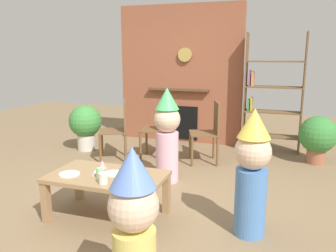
# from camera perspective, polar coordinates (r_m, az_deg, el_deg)

# --- Properties ---
(ground_plane) EXTENTS (12.00, 12.00, 0.00)m
(ground_plane) POSITION_cam_1_polar(r_m,az_deg,el_deg) (3.88, -4.08, -11.96)
(ground_plane) COLOR #846B4C
(brick_fireplace_feature) EXTENTS (2.20, 0.28, 2.40)m
(brick_fireplace_feature) POSITION_cam_1_polar(r_m,az_deg,el_deg) (6.12, 2.10, 8.53)
(brick_fireplace_feature) COLOR #935138
(brick_fireplace_feature) RESTS_ON ground_plane
(bookshelf) EXTENTS (0.90, 0.28, 1.90)m
(bookshelf) POSITION_cam_1_polar(r_m,az_deg,el_deg) (5.70, 16.68, 4.62)
(bookshelf) COLOR brown
(bookshelf) RESTS_ON ground_plane
(coffee_table) EXTENTS (1.11, 0.64, 0.44)m
(coffee_table) POSITION_cam_1_polar(r_m,az_deg,el_deg) (3.37, -10.16, -9.13)
(coffee_table) COLOR #9E7A51
(coffee_table) RESTS_ON ground_plane
(paper_cup_near_left) EXTENTS (0.08, 0.08, 0.10)m
(paper_cup_near_left) POSITION_cam_1_polar(r_m,az_deg,el_deg) (3.12, -10.85, -8.61)
(paper_cup_near_left) COLOR silver
(paper_cup_near_left) RESTS_ON coffee_table
(paper_cup_near_right) EXTENTS (0.06, 0.06, 0.09)m
(paper_cup_near_right) POSITION_cam_1_polar(r_m,az_deg,el_deg) (3.26, -11.39, -7.74)
(paper_cup_near_right) COLOR #8CD18C
(paper_cup_near_right) RESTS_ON coffee_table
(paper_cup_center) EXTENTS (0.07, 0.07, 0.09)m
(paper_cup_center) POSITION_cam_1_polar(r_m,az_deg,el_deg) (3.26, -5.17, -7.61)
(paper_cup_center) COLOR #669EE0
(paper_cup_center) RESTS_ON coffee_table
(paper_plate_front) EXTENTS (0.20, 0.20, 0.01)m
(paper_plate_front) POSITION_cam_1_polar(r_m,az_deg,el_deg) (3.43, -16.23, -7.75)
(paper_plate_front) COLOR white
(paper_plate_front) RESTS_ON coffee_table
(paper_plate_rear) EXTENTS (0.18, 0.18, 0.01)m
(paper_plate_rear) POSITION_cam_1_polar(r_m,az_deg,el_deg) (3.36, -9.18, -7.84)
(paper_plate_rear) COLOR white
(paper_plate_rear) RESTS_ON coffee_table
(birthday_cake_slice) EXTENTS (0.10, 0.10, 0.08)m
(birthday_cake_slice) POSITION_cam_1_polar(r_m,az_deg,el_deg) (3.52, -11.00, -6.33)
(birthday_cake_slice) COLOR pink
(birthday_cake_slice) RESTS_ON coffee_table
(table_fork) EXTENTS (0.08, 0.14, 0.01)m
(table_fork) POSITION_cam_1_polar(r_m,az_deg,el_deg) (3.40, -12.24, -7.74)
(table_fork) COLOR silver
(table_fork) RESTS_ON coffee_table
(child_with_cone_hat) EXTENTS (0.30, 0.30, 1.08)m
(child_with_cone_hat) POSITION_cam_1_polar(r_m,az_deg,el_deg) (2.08, -5.72, -17.13)
(child_with_cone_hat) COLOR #E0CC66
(child_with_cone_hat) RESTS_ON ground_plane
(child_in_pink) EXTENTS (0.31, 0.31, 1.14)m
(child_in_pink) POSITION_cam_1_polar(r_m,az_deg,el_deg) (3.03, 13.90, -7.16)
(child_in_pink) COLOR #4C7FC6
(child_in_pink) RESTS_ON ground_plane
(child_by_the_chairs) EXTENTS (0.33, 0.33, 1.18)m
(child_by_the_chairs) POSITION_cam_1_polar(r_m,az_deg,el_deg) (4.17, -0.15, -1.15)
(child_by_the_chairs) COLOR #EAB2C6
(child_by_the_chairs) RESTS_ON ground_plane
(dining_chair_left) EXTENTS (0.53, 0.53, 0.90)m
(dining_chair_left) POSITION_cam_1_polar(r_m,az_deg,el_deg) (5.11, -8.24, -0.06)
(dining_chair_left) COLOR brown
(dining_chair_left) RESTS_ON ground_plane
(dining_chair_middle) EXTENTS (0.45, 0.45, 0.90)m
(dining_chair_middle) POSITION_cam_1_polar(r_m,az_deg,el_deg) (5.12, -1.24, 0.10)
(dining_chair_middle) COLOR brown
(dining_chair_middle) RESTS_ON ground_plane
(dining_chair_right) EXTENTS (0.51, 0.51, 0.90)m
(dining_chair_right) POSITION_cam_1_polar(r_m,az_deg,el_deg) (4.95, 7.08, -0.43)
(dining_chair_right) COLOR brown
(dining_chair_right) RESTS_ON ground_plane
(potted_plant_tall) EXTENTS (0.54, 0.54, 0.70)m
(potted_plant_tall) POSITION_cam_1_polar(r_m,az_deg,el_deg) (5.35, 23.84, -1.59)
(potted_plant_tall) COLOR #9E5B42
(potted_plant_tall) RESTS_ON ground_plane
(potted_plant_short) EXTENTS (0.53, 0.53, 0.75)m
(potted_plant_short) POSITION_cam_1_polar(r_m,az_deg,el_deg) (5.75, -13.70, 0.35)
(potted_plant_short) COLOR beige
(potted_plant_short) RESTS_ON ground_plane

